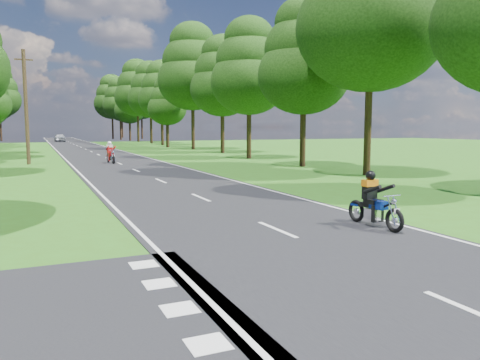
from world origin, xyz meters
name	(u,v)px	position (x,y,z in m)	size (l,w,h in m)	color
ground	(321,249)	(0.00, 0.00, 0.00)	(160.00, 160.00, 0.00)	#2B5A14
main_road	(86,149)	(0.00, 50.00, 0.01)	(7.00, 140.00, 0.02)	black
road_markings	(86,150)	(-0.14, 48.13, 0.02)	(7.40, 140.00, 0.01)	silver
treeline	(87,86)	(1.43, 60.06, 8.25)	(40.00, 115.35, 14.78)	black
telegraph_pole	(26,107)	(-6.00, 28.00, 4.07)	(1.20, 0.26, 8.00)	#382616
rider_near_blue	(375,199)	(2.51, 1.26, 0.76)	(0.59, 1.77, 1.48)	navy
rider_far_red	(110,152)	(-0.53, 26.57, 0.82)	(0.64, 1.93, 1.61)	#A00C16
distant_car	(60,138)	(-1.32, 81.79, 0.75)	(1.72, 4.29, 1.46)	#B2B6BA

